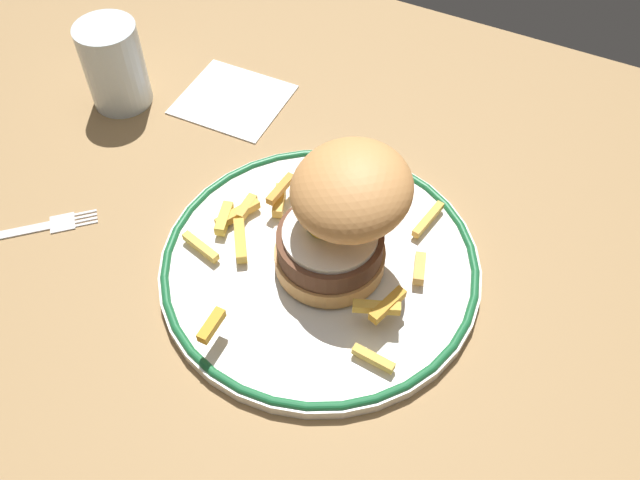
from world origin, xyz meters
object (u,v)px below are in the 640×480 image
object	(u,v)px
napkin	(233,99)
water_glass	(116,70)
dinner_plate	(320,265)
fork	(27,229)
burger	(342,215)

from	to	relation	value
napkin	water_glass	bearing A→B (deg)	-153.66
dinner_plate	water_glass	distance (cm)	33.55
dinner_plate	napkin	world-z (taller)	dinner_plate
water_glass	napkin	xyz separation A→B (cm)	(11.38, 5.64, -4.00)
dinner_plate	fork	distance (cm)	29.25
dinner_plate	burger	bearing A→B (deg)	32.18
burger	napkin	size ratio (longest dim) A/B	1.22
water_glass	fork	bearing A→B (deg)	-80.35
fork	dinner_plate	bearing A→B (deg)	17.34
dinner_plate	fork	bearing A→B (deg)	-162.66
water_glass	napkin	size ratio (longest dim) A/B	0.84
water_glass	napkin	bearing A→B (deg)	26.34
water_glass	napkin	distance (cm)	13.32
burger	napkin	bearing A→B (deg)	143.18
dinner_plate	fork	world-z (taller)	dinner_plate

